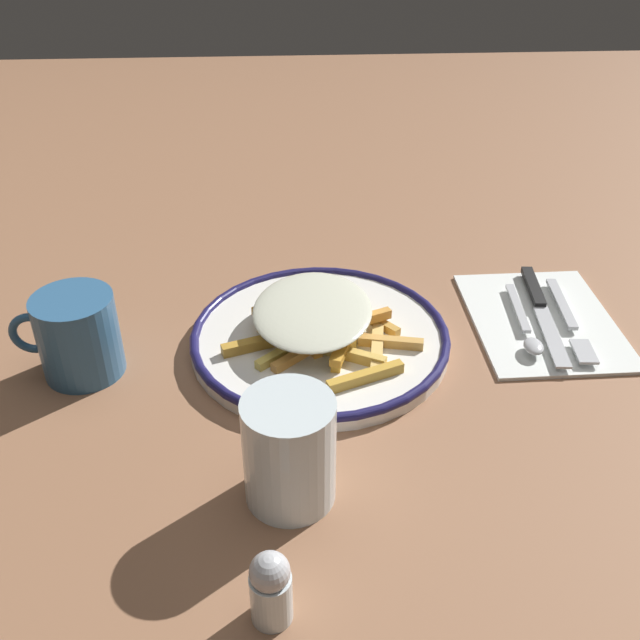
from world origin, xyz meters
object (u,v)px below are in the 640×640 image
at_px(spoon, 527,330).
at_px(coffee_mug, 77,335).
at_px(plate, 320,338).
at_px(water_glass, 289,451).
at_px(fries_heap, 316,318).
at_px(fork, 569,319).
at_px(salt_shaker, 271,588).
at_px(napkin, 542,319).
at_px(knife, 540,305).

bearing_deg(spoon, coffee_mug, 3.43).
distance_m(plate, water_glass, 0.23).
bearing_deg(fries_heap, water_glass, 81.17).
height_order(fork, water_glass, water_glass).
bearing_deg(plate, water_glass, 80.14).
height_order(fries_heap, coffee_mug, coffee_mug).
relative_size(spoon, salt_shaker, 2.25).
height_order(fries_heap, napkin, fries_heap).
bearing_deg(fries_heap, napkin, -173.46).
height_order(plate, water_glass, water_glass).
height_order(fries_heap, fork, fries_heap).
distance_m(plate, knife, 0.28).
xyz_separation_m(fork, water_glass, (0.34, 0.25, 0.04)).
bearing_deg(salt_shaker, water_glass, -97.82).
bearing_deg(fork, napkin, -24.21).
height_order(fries_heap, water_glass, water_glass).
xyz_separation_m(spoon, water_glass, (0.28, 0.22, 0.04)).
relative_size(water_glass, salt_shaker, 1.56).
xyz_separation_m(plate, coffee_mug, (0.26, 0.03, 0.04)).
distance_m(spoon, coffee_mug, 0.51).
bearing_deg(napkin, fork, 155.79).
xyz_separation_m(knife, salt_shaker, (0.33, 0.40, 0.02)).
relative_size(plate, fries_heap, 1.32).
bearing_deg(napkin, knife, -95.28).
relative_size(water_glass, coffee_mug, 0.91).
bearing_deg(salt_shaker, fries_heap, -98.48).
distance_m(fork, coffee_mug, 0.57).
distance_m(fork, salt_shaker, 0.51).
xyz_separation_m(fries_heap, water_glass, (0.04, 0.23, 0.01)).
relative_size(napkin, salt_shaker, 3.23).
distance_m(napkin, fork, 0.03).
distance_m(knife, coffee_mug, 0.54).
bearing_deg(water_glass, napkin, -140.36).
bearing_deg(coffee_mug, spoon, -176.57).
bearing_deg(knife, water_glass, 41.48).
xyz_separation_m(coffee_mug, salt_shaker, (-0.21, 0.32, -0.01)).
relative_size(plate, water_glass, 2.82).
height_order(napkin, knife, knife).
bearing_deg(fork, coffee_mug, 5.37).
relative_size(napkin, knife, 1.04).
bearing_deg(fries_heap, salt_shaker, 81.52).
bearing_deg(fries_heap, fork, -176.32).
height_order(plate, fries_heap, fries_heap).
height_order(napkin, salt_shaker, salt_shaker).
distance_m(napkin, water_glass, 0.41).
relative_size(fries_heap, fork, 1.28).
height_order(spoon, water_glass, water_glass).
height_order(spoon, salt_shaker, salt_shaker).
distance_m(fries_heap, water_glass, 0.23).
relative_size(fries_heap, coffee_mug, 1.95).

